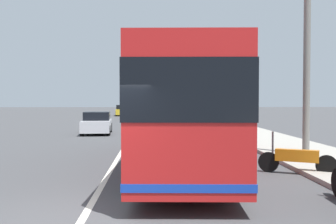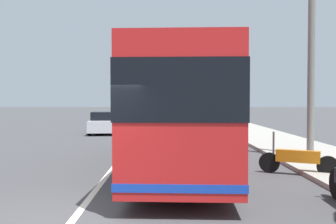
% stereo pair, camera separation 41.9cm
% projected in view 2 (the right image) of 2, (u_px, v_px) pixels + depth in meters
% --- Properties ---
extents(ground_plane, '(220.00, 220.00, 0.00)m').
position_uv_depth(ground_plane, '(76.00, 216.00, 7.47)').
color(ground_plane, '#424244').
extents(sidewalk_curb, '(110.00, 3.60, 0.14)m').
position_uv_depth(sidewalk_curb, '(295.00, 148.00, 17.51)').
color(sidewalk_curb, '#9E998E').
rests_on(sidewalk_curb, ground).
extents(lane_divider_line, '(110.00, 0.16, 0.01)m').
position_uv_depth(lane_divider_line, '(127.00, 150.00, 17.46)').
color(lane_divider_line, silver).
rests_on(lane_divider_line, ground).
extents(coach_bus, '(11.61, 3.16, 3.53)m').
position_uv_depth(coach_bus, '(183.00, 107.00, 12.82)').
color(coach_bus, red).
rests_on(coach_bus, ground).
extents(motorcycle_nearest_curb, '(1.09, 2.08, 1.26)m').
position_uv_depth(motorcycle_nearest_curb, '(297.00, 159.00, 11.55)').
color(motorcycle_nearest_curb, black).
rests_on(motorcycle_nearest_curb, ground).
extents(car_side_street, '(4.06, 2.04, 1.43)m').
position_uv_depth(car_side_street, '(105.00, 123.00, 25.71)').
color(car_side_street, silver).
rests_on(car_side_street, ground).
extents(car_ahead_same_lane, '(4.69, 2.01, 1.49)m').
position_uv_depth(car_ahead_same_lane, '(133.00, 111.00, 54.69)').
color(car_ahead_same_lane, gold).
rests_on(car_ahead_same_lane, ground).
extents(car_far_distant, '(4.21, 2.07, 1.48)m').
position_uv_depth(car_far_distant, '(168.00, 113.00, 44.34)').
color(car_far_distant, gold).
rests_on(car_far_distant, ground).
extents(utility_pole, '(0.26, 0.26, 7.99)m').
position_uv_depth(utility_pole, '(311.00, 53.00, 14.74)').
color(utility_pole, slate).
rests_on(utility_pole, ground).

